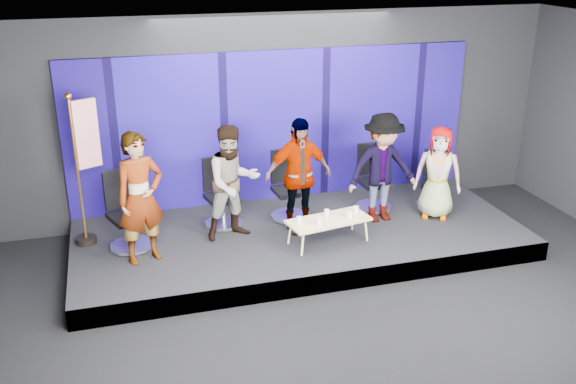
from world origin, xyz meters
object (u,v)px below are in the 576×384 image
object	(u,v)px
panelist_b	(233,183)
flag_stand	(85,165)
mug_e	(356,209)
panelist_e	(438,173)
chair_e	(433,188)
mug_d	(350,214)
panelist_a	(140,198)
chair_a	(128,223)
chair_d	(373,188)
panelist_d	(382,168)
panelist_c	(298,175)
chair_b	(222,203)
mug_c	(327,213)
mug_a	(299,220)
coffee_table	(328,221)
chair_c	(289,196)
mug_b	(319,221)

from	to	relation	value
panelist_b	flag_stand	world-z (taller)	flag_stand
mug_e	panelist_e	bearing A→B (deg)	11.62
chair_e	panelist_e	xyz separation A→B (m)	(-0.19, -0.46, 0.46)
mug_d	mug_e	bearing A→B (deg)	44.03
panelist_b	panelist_a	bearing A→B (deg)	-174.84
panelist_b	chair_a	bearing A→B (deg)	166.33
chair_d	chair_e	size ratio (longest dim) A/B	1.16
chair_d	panelist_d	bearing A→B (deg)	-101.77
panelist_d	panelist_b	bearing A→B (deg)	176.87
panelist_d	mug_e	size ratio (longest dim) A/B	18.28
panelist_c	mug_e	world-z (taller)	panelist_c
flag_stand	chair_b	bearing A→B (deg)	-24.83
chair_e	mug_c	world-z (taller)	chair_e
chair_e	chair_d	bearing A→B (deg)	-159.62
panelist_a	mug_a	size ratio (longest dim) A/B	19.63
coffee_table	mug_a	bearing A→B (deg)	-179.22
chair_b	chair_c	xyz separation A→B (m)	(1.11, -0.03, 0.01)
panelist_c	flag_stand	world-z (taller)	flag_stand
chair_b	panelist_d	size ratio (longest dim) A/B	0.61
chair_b	mug_a	size ratio (longest dim) A/B	11.32
panelist_a	chair_e	world-z (taller)	panelist_a
panelist_c	chair_e	xyz separation A→B (m)	(2.53, 0.32, -0.60)
panelist_a	mug_d	size ratio (longest dim) A/B	18.75
panelist_c	panelist_d	xyz separation A→B (m)	(1.40, 0.00, -0.01)
panelist_a	panelist_b	bearing A→B (deg)	-4.37
chair_d	mug_d	bearing A→B (deg)	-129.95
chair_a	chair_e	bearing A→B (deg)	-18.21
chair_a	chair_c	size ratio (longest dim) A/B	1.04
panelist_b	coffee_table	world-z (taller)	panelist_b
panelist_c	panelist_e	xyz separation A→B (m)	(2.33, -0.14, -0.14)
chair_c	flag_stand	xyz separation A→B (m)	(-3.11, -0.05, 0.86)
panelist_e	mug_e	xyz separation A→B (m)	(-1.54, -0.32, -0.34)
mug_a	mug_c	distance (m)	0.50
panelist_a	panelist_e	xyz separation A→B (m)	(4.73, 0.23, -0.18)
chair_a	flag_stand	size ratio (longest dim) A/B	0.51
chair_e	mug_e	world-z (taller)	chair_e
mug_c	chair_c	bearing A→B (deg)	108.92
chair_a	panelist_c	distance (m)	2.65
chair_a	panelist_b	bearing A→B (deg)	-23.21
mug_e	chair_d	bearing A→B (deg)	53.89
panelist_c	panelist_a	bearing A→B (deg)	-175.78
chair_d	mug_e	xyz separation A→B (m)	(-0.70, -0.95, 0.07)
chair_e	flag_stand	world-z (taller)	flag_stand
chair_a	chair_b	distance (m)	1.54
chair_d	chair_a	bearing A→B (deg)	-176.78
mug_b	panelist_a	bearing A→B (deg)	171.94
panelist_a	coffee_table	world-z (taller)	panelist_a
panelist_a	panelist_e	bearing A→B (deg)	-17.84
chair_e	panelist_a	bearing A→B (deg)	-141.95
chair_e	mug_d	size ratio (longest dim) A/B	9.39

